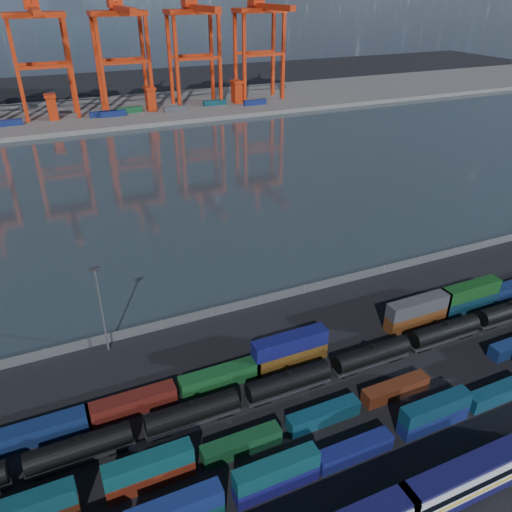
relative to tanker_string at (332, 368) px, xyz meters
name	(u,v)px	position (x,y,z in m)	size (l,w,h in m)	color
ground	(335,398)	(-1.61, -3.97, -2.17)	(700.00, 700.00, 0.00)	black
harbor_water	(161,182)	(-1.61, 101.03, -2.16)	(700.00, 700.00, 0.00)	#273339
far_quay	(107,112)	(-1.61, 206.03, -1.17)	(700.00, 70.00, 2.00)	#514F4C
container_row_south	(404,427)	(2.89, -14.37, -0.20)	(139.91, 2.28, 4.85)	#434648
container_row_mid	(275,430)	(-13.54, -7.27, -0.54)	(140.43, 2.30, 4.89)	#444549
container_row_north	(341,338)	(5.74, 6.10, -0.05)	(129.94, 2.66, 5.66)	navy
tanker_string	(332,368)	(0.00, 0.00, 0.00)	(122.58, 3.02, 4.33)	black
waterfront_fence	(260,300)	(-1.61, 24.03, -1.17)	(160.12, 0.12, 2.20)	#595B5E
yard_light_mast	(101,306)	(-31.61, 22.03, 7.13)	(1.60, 0.40, 16.60)	slate
gantry_cranes	(79,27)	(-9.11, 199.31, 37.54)	(199.92, 47.84, 64.78)	red
quay_containers	(87,116)	(-12.61, 191.49, 1.13)	(172.58, 10.99, 2.60)	navy
straddle_carriers	(103,102)	(-4.11, 196.03, 5.65)	(140.00, 7.00, 11.10)	red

